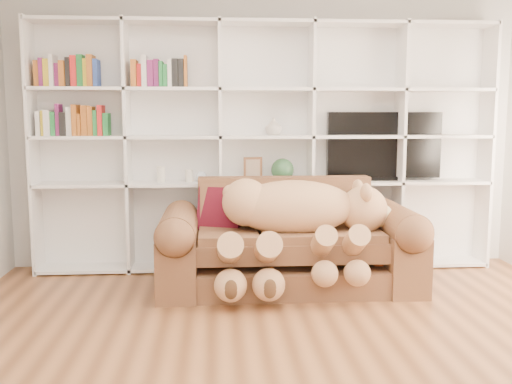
{
  "coord_description": "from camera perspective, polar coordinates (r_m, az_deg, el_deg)",
  "views": [
    {
      "loc": [
        -0.48,
        -3.2,
        1.5
      ],
      "look_at": [
        -0.14,
        1.63,
        0.85
      ],
      "focal_mm": 40.0,
      "sensor_mm": 36.0,
      "label": 1
    }
  ],
  "objects": [
    {
      "name": "figurine_short",
      "position": [
        5.54,
        -6.72,
        1.62
      ],
      "size": [
        0.08,
        0.08,
        0.12
      ],
      "primitive_type": "cylinder",
      "rotation": [
        0.0,
        0.0,
        0.11
      ],
      "color": "silver",
      "rests_on": "bookshelf"
    },
    {
      "name": "shelf_vase",
      "position": [
        5.54,
        1.78,
        6.58
      ],
      "size": [
        0.17,
        0.17,
        0.17
      ],
      "primitive_type": "imported",
      "rotation": [
        0.0,
        0.0,
        -0.04
      ],
      "color": "beige",
      "rests_on": "bookshelf"
    },
    {
      "name": "bookshelf",
      "position": [
        5.57,
        -1.53,
        5.62
      ],
      "size": [
        4.43,
        0.35,
        2.4
      ],
      "color": "white",
      "rests_on": "floor"
    },
    {
      "name": "green_vase",
      "position": [
        5.57,
        2.67,
        2.23
      ],
      "size": [
        0.22,
        0.22,
        0.22
      ],
      "primitive_type": "sphere",
      "color": "#2D5935",
      "rests_on": "bookshelf"
    },
    {
      "name": "floor",
      "position": [
        3.57,
        4.33,
        -17.27
      ],
      "size": [
        5.0,
        5.0,
        0.0
      ],
      "primitive_type": "plane",
      "color": "brown",
      "rests_on": "ground"
    },
    {
      "name": "sofa",
      "position": [
        5.04,
        3.24,
        -5.52
      ],
      "size": [
        2.24,
        0.97,
        0.94
      ],
      "color": "brown",
      "rests_on": "floor"
    },
    {
      "name": "teddy_bear",
      "position": [
        4.81,
        4.02,
        -2.7
      ],
      "size": [
        1.56,
        0.89,
        0.91
      ],
      "rotation": [
        0.0,
        0.0,
        -0.04
      ],
      "color": "tan",
      "rests_on": "sofa"
    },
    {
      "name": "throw_pillow",
      "position": [
        5.1,
        -3.6,
        -1.76
      ],
      "size": [
        0.44,
        0.33,
        0.41
      ],
      "primitive_type": "cube",
      "rotation": [
        -0.24,
        0.0,
        -0.33
      ],
      "color": "#4F0D13",
      "rests_on": "sofa"
    },
    {
      "name": "tv",
      "position": [
        5.81,
        12.65,
        4.46
      ],
      "size": [
        1.14,
        0.18,
        0.67
      ],
      "color": "black",
      "rests_on": "bookshelf"
    },
    {
      "name": "gift_box",
      "position": [
        5.21,
        12.92,
        -7.97
      ],
      "size": [
        0.3,
        0.28,
        0.24
      ],
      "primitive_type": "cube",
      "rotation": [
        0.0,
        0.0,
        0.02
      ],
      "color": "#BC4119",
      "rests_on": "floor"
    },
    {
      "name": "wall_back",
      "position": [
        5.72,
        0.82,
        6.12
      ],
      "size": [
        5.0,
        0.02,
        2.7
      ],
      "primitive_type": "cube",
      "color": "silver",
      "rests_on": "floor"
    },
    {
      "name": "figurine_tall",
      "position": [
        5.56,
        -9.49,
        1.76
      ],
      "size": [
        0.1,
        0.1,
        0.15
      ],
      "primitive_type": "cylinder",
      "rotation": [
        0.0,
        0.0,
        0.3
      ],
      "color": "silver",
      "rests_on": "bookshelf"
    },
    {
      "name": "picture_frame",
      "position": [
        5.54,
        -0.31,
        2.34
      ],
      "size": [
        0.18,
        0.04,
        0.23
      ],
      "primitive_type": "cube",
      "rotation": [
        0.0,
        0.0,
        0.08
      ],
      "color": "brown",
      "rests_on": "bookshelf"
    },
    {
      "name": "snow_globe",
      "position": [
        5.54,
        -5.48,
        1.57
      ],
      "size": [
        0.1,
        0.1,
        0.1
      ],
      "primitive_type": "sphere",
      "color": "silver",
      "rests_on": "bookshelf"
    }
  ]
}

